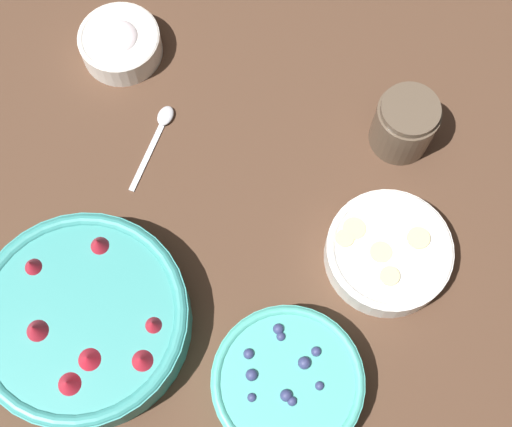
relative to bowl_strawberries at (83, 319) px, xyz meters
name	(u,v)px	position (x,y,z in m)	size (l,w,h in m)	color
ground_plane	(227,237)	(0.14, -0.16, -0.04)	(4.00, 4.00, 0.00)	#4C3323
bowl_strawberries	(83,319)	(0.00, 0.00, 0.00)	(0.27, 0.27, 0.08)	teal
bowl_blueberries	(287,383)	(-0.04, -0.26, -0.01)	(0.19, 0.19, 0.06)	#47AD9E
bowl_bananas	(389,249)	(0.15, -0.37, -0.01)	(0.16, 0.16, 0.05)	white
bowl_cream	(120,42)	(0.41, 0.04, -0.01)	(0.12, 0.12, 0.05)	white
jar_chocolate	(404,125)	(0.32, -0.38, 0.00)	(0.09, 0.09, 0.09)	brown
spoon	(158,131)	(0.28, -0.04, -0.03)	(0.14, 0.05, 0.01)	silver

